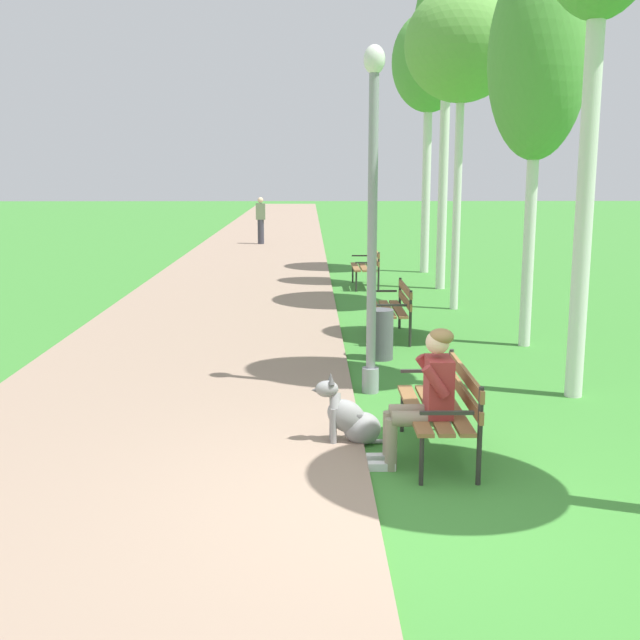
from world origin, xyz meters
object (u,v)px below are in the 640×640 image
object	(u,v)px
dog_grey	(351,419)
lamp_post_near	(372,219)
birch_tree_sixth	(429,65)
pedestrian_distant	(261,221)
park_bench_near	(444,402)
birch_tree_fifth	(447,32)
park_bench_mid	(393,305)
birch_tree_third	(538,60)
birch_tree_fourth	(462,46)
person_seated_on_near_bench	(426,392)
litter_bin	(380,334)
park_bench_far	(368,264)

from	to	relation	value
dog_grey	lamp_post_near	world-z (taller)	lamp_post_near
birch_tree_sixth	pedestrian_distant	bearing A→B (deg)	121.75
park_bench_near	birch_tree_fifth	world-z (taller)	birch_tree_fifth
park_bench_mid	birch_tree_third	bearing A→B (deg)	-18.26
birch_tree_fifth	dog_grey	bearing A→B (deg)	-103.98
birch_tree_fourth	birch_tree_sixth	xyz separation A→B (m)	(0.22, 5.43, 0.35)
park_bench_near	person_seated_on_near_bench	xyz separation A→B (m)	(-0.21, -0.25, 0.17)
person_seated_on_near_bench	dog_grey	bearing A→B (deg)	138.09
birch_tree_third	pedestrian_distant	size ratio (longest dim) A/B	3.38
lamp_post_near	birch_tree_fourth	xyz separation A→B (m)	(2.02, 5.67, 2.71)
person_seated_on_near_bench	birch_tree_sixth	size ratio (longest dim) A/B	0.20
birch_tree_fifth	birch_tree_sixth	xyz separation A→B (m)	(0.05, 2.84, -0.30)
park_bench_mid	birch_tree_sixth	bearing A→B (deg)	78.36
birch_tree_sixth	litter_bin	size ratio (longest dim) A/B	9.13
park_bench_mid	birch_tree_fourth	xyz separation A→B (m)	(1.42, 2.54, 4.25)
park_bench_far	birch_tree_fifth	bearing A→B (deg)	-10.06
park_bench_near	litter_bin	world-z (taller)	park_bench_near
park_bench_far	pedestrian_distant	size ratio (longest dim) A/B	0.91
pedestrian_distant	lamp_post_near	bearing A→B (deg)	-82.68
park_bench_near	lamp_post_near	world-z (taller)	lamp_post_near
litter_bin	park_bench_mid	bearing A→B (deg)	77.10
litter_bin	pedestrian_distant	bearing A→B (deg)	98.92
birch_tree_fourth	litter_bin	bearing A→B (deg)	-113.74
park_bench_far	birch_tree_fourth	world-z (taller)	birch_tree_fourth
birch_tree_fourth	litter_bin	world-z (taller)	birch_tree_fourth
birch_tree_sixth	park_bench_far	bearing A→B (deg)	-122.71
lamp_post_near	pedestrian_distant	world-z (taller)	lamp_post_near
lamp_post_near	birch_tree_fourth	distance (m)	6.60
park_bench_near	dog_grey	distance (m)	0.92
birch_tree_third	litter_bin	distance (m)	4.46
park_bench_near	park_bench_mid	distance (m)	5.26
person_seated_on_near_bench	birch_tree_third	bearing A→B (deg)	65.67
park_bench_far	birch_tree_fourth	distance (m)	5.32
park_bench_mid	birch_tree_third	distance (m)	4.13
park_bench_mid	park_bench_far	xyz separation A→B (m)	(-0.00, 5.41, 0.00)
person_seated_on_near_bench	litter_bin	size ratio (longest dim) A/B	1.79
park_bench_far	birch_tree_third	world-z (taller)	birch_tree_third
birch_tree_fourth	park_bench_near	bearing A→B (deg)	-100.96
dog_grey	birch_tree_sixth	size ratio (longest dim) A/B	0.13
dog_grey	litter_bin	bearing A→B (deg)	80.43
park_bench_far	litter_bin	distance (m)	6.87
birch_tree_fourth	pedestrian_distant	bearing A→B (deg)	108.85
dog_grey	birch_tree_fifth	distance (m)	11.59
pedestrian_distant	litter_bin	bearing A→B (deg)	-81.08
birch_tree_fourth	birch_tree_fifth	distance (m)	2.68
park_bench_near	birch_tree_third	distance (m)	6.20
park_bench_mid	lamp_post_near	xyz separation A→B (m)	(-0.60, -3.13, 1.54)
dog_grey	pedestrian_distant	size ratio (longest dim) A/B	0.50
park_bench_far	birch_tree_third	distance (m)	7.28
birch_tree_fourth	birch_tree_sixth	size ratio (longest dim) A/B	0.91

